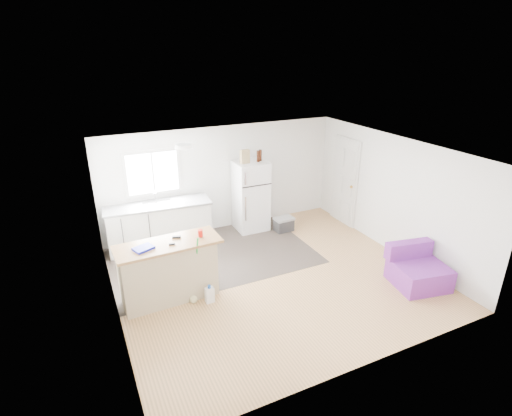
{
  "coord_description": "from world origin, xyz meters",
  "views": [
    {
      "loc": [
        -3.03,
        -5.66,
        4.03
      ],
      "look_at": [
        -0.01,
        0.7,
        1.14
      ],
      "focal_mm": 28.0,
      "sensor_mm": 36.0,
      "label": 1
    }
  ],
  "objects_px": {
    "kitchen_cabinets": "(160,225)",
    "peninsula": "(169,271)",
    "blue_tray": "(143,248)",
    "purple_seat": "(417,271)",
    "cooler": "(284,224)",
    "refrigerator": "(251,196)",
    "cardboard_box": "(245,157)",
    "red_cup": "(200,233)",
    "bottle_left": "(258,156)",
    "cleaner_jug": "(210,295)",
    "bottle_right": "(260,155)",
    "mop": "(194,289)"
  },
  "relations": [
    {
      "from": "kitchen_cabinets",
      "to": "blue_tray",
      "type": "bearing_deg",
      "value": -103.08
    },
    {
      "from": "cooler",
      "to": "blue_tray",
      "type": "height_order",
      "value": "blue_tray"
    },
    {
      "from": "mop",
      "to": "red_cup",
      "type": "bearing_deg",
      "value": 40.54
    },
    {
      "from": "cooler",
      "to": "bottle_right",
      "type": "bearing_deg",
      "value": 127.59
    },
    {
      "from": "refrigerator",
      "to": "kitchen_cabinets",
      "type": "bearing_deg",
      "value": -179.8
    },
    {
      "from": "peninsula",
      "to": "bottle_right",
      "type": "bearing_deg",
      "value": 34.49
    },
    {
      "from": "red_cup",
      "to": "refrigerator",
      "type": "bearing_deg",
      "value": 47.13
    },
    {
      "from": "cooler",
      "to": "purple_seat",
      "type": "height_order",
      "value": "purple_seat"
    },
    {
      "from": "refrigerator",
      "to": "red_cup",
      "type": "height_order",
      "value": "refrigerator"
    },
    {
      "from": "red_cup",
      "to": "cardboard_box",
      "type": "height_order",
      "value": "cardboard_box"
    },
    {
      "from": "bottle_left",
      "to": "refrigerator",
      "type": "bearing_deg",
      "value": 158.32
    },
    {
      "from": "refrigerator",
      "to": "blue_tray",
      "type": "relative_size",
      "value": 5.4
    },
    {
      "from": "red_cup",
      "to": "bottle_right",
      "type": "distance_m",
      "value": 2.94
    },
    {
      "from": "kitchen_cabinets",
      "to": "peninsula",
      "type": "distance_m",
      "value": 2.02
    },
    {
      "from": "cardboard_box",
      "to": "bottle_left",
      "type": "relative_size",
      "value": 1.2
    },
    {
      "from": "cleaner_jug",
      "to": "bottle_left",
      "type": "bearing_deg",
      "value": 46.76
    },
    {
      "from": "refrigerator",
      "to": "cooler",
      "type": "relative_size",
      "value": 3.62
    },
    {
      "from": "refrigerator",
      "to": "red_cup",
      "type": "relative_size",
      "value": 13.49
    },
    {
      "from": "bottle_left",
      "to": "cooler",
      "type": "bearing_deg",
      "value": -40.22
    },
    {
      "from": "red_cup",
      "to": "blue_tray",
      "type": "xyz_separation_m",
      "value": [
        -0.95,
        -0.05,
        -0.04
      ]
    },
    {
      "from": "cooler",
      "to": "peninsula",
      "type": "bearing_deg",
      "value": -156.22
    },
    {
      "from": "bottle_left",
      "to": "bottle_right",
      "type": "xyz_separation_m",
      "value": [
        0.08,
        0.06,
        0.0
      ]
    },
    {
      "from": "blue_tray",
      "to": "cardboard_box",
      "type": "distance_m",
      "value": 3.37
    },
    {
      "from": "refrigerator",
      "to": "bottle_right",
      "type": "relative_size",
      "value": 6.48
    },
    {
      "from": "blue_tray",
      "to": "mop",
      "type": "bearing_deg",
      "value": -16.43
    },
    {
      "from": "kitchen_cabinets",
      "to": "purple_seat",
      "type": "xyz_separation_m",
      "value": [
        3.84,
        -3.46,
        -0.23
      ]
    },
    {
      "from": "kitchen_cabinets",
      "to": "red_cup",
      "type": "relative_size",
      "value": 18.54
    },
    {
      "from": "cooler",
      "to": "purple_seat",
      "type": "xyz_separation_m",
      "value": [
        1.08,
        -2.98,
        0.1
      ]
    },
    {
      "from": "purple_seat",
      "to": "cooler",
      "type": "bearing_deg",
      "value": 120.89
    },
    {
      "from": "blue_tray",
      "to": "cardboard_box",
      "type": "bearing_deg",
      "value": 36.95
    },
    {
      "from": "cooler",
      "to": "cleaner_jug",
      "type": "xyz_separation_m",
      "value": [
        -2.49,
        -1.91,
        -0.03
      ]
    },
    {
      "from": "cooler",
      "to": "bottle_right",
      "type": "distance_m",
      "value": 1.69
    },
    {
      "from": "purple_seat",
      "to": "mop",
      "type": "relative_size",
      "value": 0.85
    },
    {
      "from": "cooler",
      "to": "bottle_left",
      "type": "xyz_separation_m",
      "value": [
        -0.47,
        0.4,
        1.58
      ]
    },
    {
      "from": "cleaner_jug",
      "to": "red_cup",
      "type": "relative_size",
      "value": 2.73
    },
    {
      "from": "cardboard_box",
      "to": "purple_seat",
      "type": "bearing_deg",
      "value": -61.13
    },
    {
      "from": "kitchen_cabinets",
      "to": "purple_seat",
      "type": "height_order",
      "value": "kitchen_cabinets"
    },
    {
      "from": "cleaner_jug",
      "to": "blue_tray",
      "type": "height_order",
      "value": "blue_tray"
    },
    {
      "from": "cardboard_box",
      "to": "kitchen_cabinets",
      "type": "bearing_deg",
      "value": 178.09
    },
    {
      "from": "peninsula",
      "to": "bottle_left",
      "type": "distance_m",
      "value": 3.43
    },
    {
      "from": "red_cup",
      "to": "bottle_right",
      "type": "relative_size",
      "value": 0.48
    },
    {
      "from": "kitchen_cabinets",
      "to": "refrigerator",
      "type": "bearing_deg",
      "value": 4.49
    },
    {
      "from": "kitchen_cabinets",
      "to": "cleaner_jug",
      "type": "xyz_separation_m",
      "value": [
        0.27,
        -2.39,
        -0.35
      ]
    },
    {
      "from": "blue_tray",
      "to": "cooler",
      "type": "bearing_deg",
      "value": 24.59
    },
    {
      "from": "blue_tray",
      "to": "cleaner_jug",
      "type": "bearing_deg",
      "value": -20.49
    },
    {
      "from": "cleaner_jug",
      "to": "blue_tray",
      "type": "relative_size",
      "value": 1.09
    },
    {
      "from": "cooler",
      "to": "blue_tray",
      "type": "bearing_deg",
      "value": -158.04
    },
    {
      "from": "kitchen_cabinets",
      "to": "cardboard_box",
      "type": "bearing_deg",
      "value": 3.04
    },
    {
      "from": "peninsula",
      "to": "blue_tray",
      "type": "xyz_separation_m",
      "value": [
        -0.37,
        -0.05,
        0.54
      ]
    },
    {
      "from": "red_cup",
      "to": "mop",
      "type": "bearing_deg",
      "value": -132.73
    }
  ]
}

